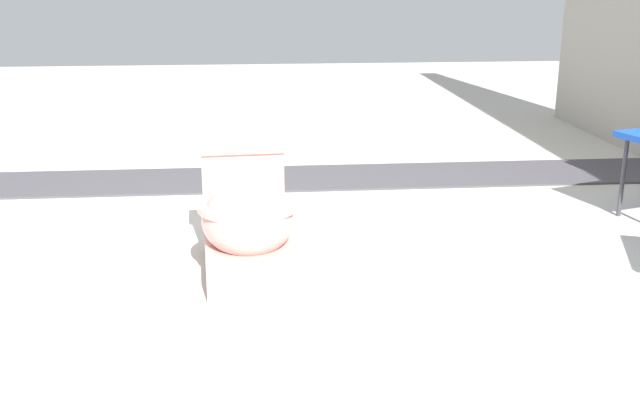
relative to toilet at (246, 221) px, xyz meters
name	(u,v)px	position (x,y,z in m)	size (l,w,h in m)	color
ground_plane	(242,252)	(-0.23, -0.03, -0.22)	(14.00, 14.00, 0.00)	#B7B2A8
gravel_strip	(328,177)	(-1.42, 0.47, -0.21)	(0.56, 8.00, 0.01)	#423F44
toilet	(246,221)	(0.00, 0.00, 0.00)	(0.66, 0.42, 0.52)	#E09E93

